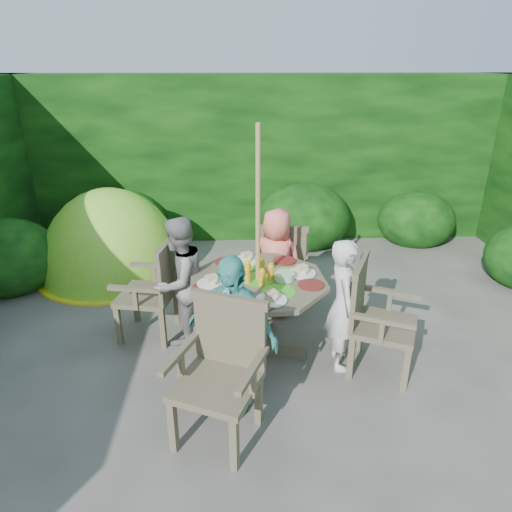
{
  "coord_description": "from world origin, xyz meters",
  "views": [
    {
      "loc": [
        -0.43,
        -3.39,
        2.65
      ],
      "look_at": [
        -0.25,
        0.84,
        0.85
      ],
      "focal_mm": 32.0,
      "sensor_mm": 36.0,
      "label": 1
    }
  ],
  "objects_px": {
    "child_right": "(343,305)",
    "dome_tent": "(115,271)",
    "garden_chair_front": "(221,369)",
    "child_front": "(232,334)",
    "child_left": "(180,281)",
    "parasol_pole": "(258,248)",
    "child_back": "(276,262)",
    "garden_chair_back": "(283,261)",
    "patio_table": "(258,291)",
    "garden_chair_left": "(154,289)",
    "garden_chair_right": "(375,317)"
  },
  "relations": [
    {
      "from": "child_right",
      "to": "dome_tent",
      "type": "relative_size",
      "value": 0.54
    },
    {
      "from": "garden_chair_front",
      "to": "child_front",
      "type": "bearing_deg",
      "value": 97.36
    },
    {
      "from": "child_left",
      "to": "parasol_pole",
      "type": "bearing_deg",
      "value": 105.49
    },
    {
      "from": "child_right",
      "to": "child_front",
      "type": "relative_size",
      "value": 0.93
    },
    {
      "from": "child_back",
      "to": "parasol_pole",
      "type": "bearing_deg",
      "value": 98.34
    },
    {
      "from": "parasol_pole",
      "to": "child_left",
      "type": "xyz_separation_m",
      "value": [
        -0.76,
        0.24,
        -0.44
      ]
    },
    {
      "from": "parasol_pole",
      "to": "child_front",
      "type": "distance_m",
      "value": 0.91
    },
    {
      "from": "garden_chair_back",
      "to": "dome_tent",
      "type": "distance_m",
      "value": 2.46
    },
    {
      "from": "dome_tent",
      "to": "patio_table",
      "type": "bearing_deg",
      "value": -29.99
    },
    {
      "from": "garden_chair_left",
      "to": "child_left",
      "type": "relative_size",
      "value": 0.76
    },
    {
      "from": "child_left",
      "to": "child_back",
      "type": "bearing_deg",
      "value": 150.49
    },
    {
      "from": "child_left",
      "to": "dome_tent",
      "type": "relative_size",
      "value": 0.56
    },
    {
      "from": "child_left",
      "to": "child_front",
      "type": "distance_m",
      "value": 1.13
    },
    {
      "from": "child_left",
      "to": "child_front",
      "type": "relative_size",
      "value": 0.97
    },
    {
      "from": "garden_chair_right",
      "to": "child_back",
      "type": "height_order",
      "value": "child_back"
    },
    {
      "from": "garden_chair_back",
      "to": "garden_chair_front",
      "type": "distance_m",
      "value": 2.18
    },
    {
      "from": "child_left",
      "to": "patio_table",
      "type": "bearing_deg",
      "value": 105.56
    },
    {
      "from": "dome_tent",
      "to": "garden_chair_front",
      "type": "bearing_deg",
      "value": -46.45
    },
    {
      "from": "garden_chair_right",
      "to": "dome_tent",
      "type": "distance_m",
      "value": 3.74
    },
    {
      "from": "garden_chair_left",
      "to": "garden_chair_front",
      "type": "xyz_separation_m",
      "value": [
        0.72,
        -1.38,
        0.02
      ]
    },
    {
      "from": "garden_chair_front",
      "to": "child_right",
      "type": "xyz_separation_m",
      "value": [
        1.08,
        0.8,
        0.07
      ]
    },
    {
      "from": "patio_table",
      "to": "child_back",
      "type": "distance_m",
      "value": 0.8
    },
    {
      "from": "garden_chair_front",
      "to": "garden_chair_left",
      "type": "bearing_deg",
      "value": 140.62
    },
    {
      "from": "patio_table",
      "to": "child_left",
      "type": "xyz_separation_m",
      "value": [
        -0.77,
        0.24,
        -0.0
      ]
    },
    {
      "from": "garden_chair_back",
      "to": "dome_tent",
      "type": "relative_size",
      "value": 0.41
    },
    {
      "from": "garden_chair_right",
      "to": "garden_chair_front",
      "type": "relative_size",
      "value": 0.98
    },
    {
      "from": "child_right",
      "to": "child_left",
      "type": "height_order",
      "value": "child_left"
    },
    {
      "from": "garden_chair_front",
      "to": "child_back",
      "type": "height_order",
      "value": "child_back"
    },
    {
      "from": "parasol_pole",
      "to": "child_back",
      "type": "bearing_deg",
      "value": 72.44
    },
    {
      "from": "dome_tent",
      "to": "child_right",
      "type": "bearing_deg",
      "value": -23.69
    },
    {
      "from": "garden_chair_left",
      "to": "garden_chair_front",
      "type": "height_order",
      "value": "garden_chair_front"
    },
    {
      "from": "patio_table",
      "to": "parasol_pole",
      "type": "xyz_separation_m",
      "value": [
        -0.0,
        0.0,
        0.44
      ]
    },
    {
      "from": "garden_chair_back",
      "to": "child_left",
      "type": "bearing_deg",
      "value": 44.83
    },
    {
      "from": "patio_table",
      "to": "garden_chair_back",
      "type": "relative_size",
      "value": 1.77
    },
    {
      "from": "parasol_pole",
      "to": "child_back",
      "type": "xyz_separation_m",
      "value": [
        0.24,
        0.76,
        -0.49
      ]
    },
    {
      "from": "garden_chair_back",
      "to": "child_front",
      "type": "relative_size",
      "value": 0.71
    },
    {
      "from": "garden_chair_right",
      "to": "garden_chair_back",
      "type": "height_order",
      "value": "garden_chair_right"
    },
    {
      "from": "patio_table",
      "to": "child_back",
      "type": "relative_size",
      "value": 1.38
    },
    {
      "from": "dome_tent",
      "to": "parasol_pole",
      "type": "bearing_deg",
      "value": -30.06
    },
    {
      "from": "garden_chair_right",
      "to": "garden_chair_left",
      "type": "xyz_separation_m",
      "value": [
        -2.08,
        0.66,
        -0.01
      ]
    },
    {
      "from": "child_back",
      "to": "child_right",
      "type": "bearing_deg",
      "value": 143.34
    },
    {
      "from": "garden_chair_back",
      "to": "child_left",
      "type": "relative_size",
      "value": 0.72
    },
    {
      "from": "patio_table",
      "to": "garden_chair_back",
      "type": "bearing_deg",
      "value": 72.01
    },
    {
      "from": "garden_chair_right",
      "to": "garden_chair_left",
      "type": "relative_size",
      "value": 1.02
    },
    {
      "from": "garden_chair_front",
      "to": "child_front",
      "type": "height_order",
      "value": "child_front"
    },
    {
      "from": "patio_table",
      "to": "garden_chair_left",
      "type": "distance_m",
      "value": 1.1
    },
    {
      "from": "dome_tent",
      "to": "garden_chair_right",
      "type": "bearing_deg",
      "value": -21.85
    },
    {
      "from": "parasol_pole",
      "to": "garden_chair_front",
      "type": "bearing_deg",
      "value": -107.09
    },
    {
      "from": "garden_chair_front",
      "to": "child_right",
      "type": "bearing_deg",
      "value": 59.55
    },
    {
      "from": "garden_chair_right",
      "to": "garden_chair_back",
      "type": "bearing_deg",
      "value": 51.4
    }
  ]
}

